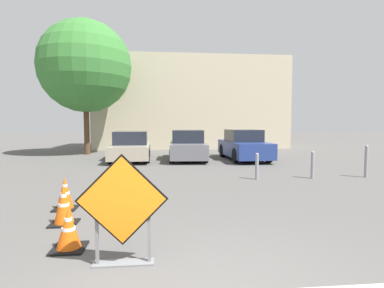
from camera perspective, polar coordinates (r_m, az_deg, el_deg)
The scene contains 13 objects.
ground_plane at distance 12.85m, azimuth -3.73°, elevation -4.27°, with size 96.00×96.00×0.00m, color #565451.
road_closed_sign at distance 3.96m, azimuth -13.13°, elevation -11.78°, with size 1.16×0.20×1.44m.
traffic_cone_nearest at distance 4.82m, azimuth -22.46°, elevation -14.83°, with size 0.46×0.46×0.60m.
traffic_cone_second at distance 5.96m, azimuth -23.24°, elevation -10.67°, with size 0.46×0.46×0.71m.
traffic_cone_third at distance 6.95m, azimuth -23.04°, elevation -8.70°, with size 0.46×0.46×0.69m.
parked_car_nearest at distance 15.47m, azimuth -11.54°, elevation -0.51°, with size 2.00×4.64×1.44m.
parked_car_second at distance 15.18m, azimuth -0.85°, elevation -0.42°, with size 1.94×4.21×1.50m.
parked_car_third at distance 15.48m, azimuth 9.79°, elevation -0.31°, with size 1.88×4.46×1.52m.
bollard_nearest at distance 10.00m, azimuth 12.27°, elevation -3.99°, with size 0.12×0.12×0.87m.
bollard_second at distance 10.73m, azimuth 21.98°, elevation -3.54°, with size 0.12×0.12×0.91m.
bollard_third at distance 11.72m, azimuth 30.25°, elevation -2.71°, with size 0.12×0.12×1.10m.
building_facade_backdrop at distance 23.63m, azimuth -0.26°, elevation 7.62°, with size 14.22×5.00×6.75m.
street_tree_behind_lot at distance 19.13m, azimuth -19.67°, elevation 13.72°, with size 5.35×5.35×7.85m.
Camera 1 is at (-0.42, -2.72, 1.81)m, focal length 28.00 mm.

